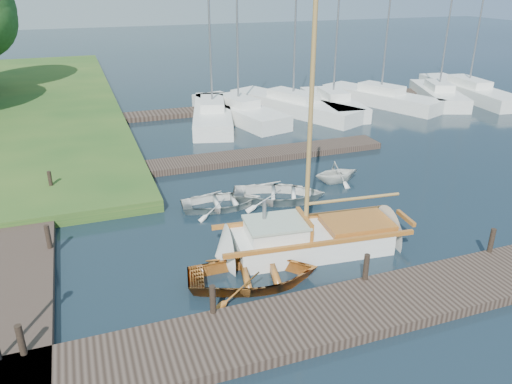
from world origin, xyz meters
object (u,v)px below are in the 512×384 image
object	(u,v)px
mooring_post_2	(366,267)
tender_d	(337,171)
tender_a	(222,200)
marina_boat_6	(438,94)
marina_boat_2	(238,110)
sailboat	(316,240)
dinghy	(254,271)
mooring_post_0	(21,340)
tender_c	(279,192)
mooring_post_5	(50,181)
mooring_post_1	(213,299)
marina_boat_3	(293,104)
mooring_post_3	(492,240)
marina_boat_1	(213,113)
mooring_post_4	(48,237)
marina_boat_5	(381,97)
marina_boat_7	(468,89)
marina_boat_4	(333,102)

from	to	relation	value
mooring_post_2	tender_d	distance (m)	8.06
tender_a	marina_boat_6	distance (m)	22.84
marina_boat_2	marina_boat_6	bearing A→B (deg)	-105.87
sailboat	dinghy	size ratio (longest dim) A/B	2.56
mooring_post_0	dinghy	bearing A→B (deg)	12.23
tender_c	mooring_post_5	bearing A→B (deg)	90.00
mooring_post_5	mooring_post_1	bearing A→B (deg)	-68.20
marina_boat_2	marina_boat_3	size ratio (longest dim) A/B	0.92
sailboat	marina_boat_6	world-z (taller)	marina_boat_6
mooring_post_3	marina_boat_2	distance (m)	19.05
mooring_post_2	mooring_post_5	size ratio (longest dim) A/B	1.00
marina_boat_1	mooring_post_4	bearing A→B (deg)	161.34
tender_d	marina_boat_6	xyz separation A→B (m)	(14.12, 11.02, 0.03)
marina_boat_2	mooring_post_5	bearing A→B (deg)	115.32
marina_boat_3	marina_boat_6	xyz separation A→B (m)	(10.99, -0.72, -0.01)
mooring_post_5	dinghy	size ratio (longest dim) A/B	0.21
mooring_post_4	mooring_post_5	xyz separation A→B (m)	(0.00, 5.00, 0.00)
mooring_post_5	marina_boat_6	xyz separation A→B (m)	(25.74, 8.45, -0.14)
mooring_post_4	marina_boat_2	distance (m)	17.70
tender_a	marina_boat_6	bearing A→B (deg)	-53.83
mooring_post_3	marina_boat_5	xyz separation A→B (m)	(8.37, 19.07, -0.14)
mooring_post_0	marina_boat_7	xyz separation A→B (m)	(29.26, 18.88, -0.13)
mooring_post_3	mooring_post_5	world-z (taller)	same
marina_boat_2	marina_boat_4	distance (m)	6.52
mooring_post_5	marina_boat_4	world-z (taller)	marina_boat_4
mooring_post_1	dinghy	bearing A→B (deg)	39.60
mooring_post_1	mooring_post_2	bearing A→B (deg)	0.00
tender_a	mooring_post_0	bearing A→B (deg)	139.86
dinghy	marina_boat_2	distance (m)	18.40
mooring_post_3	sailboat	bearing A→B (deg)	152.85
marina_boat_3	marina_boat_7	distance (m)	14.01
dinghy	marina_boat_3	distance (m)	20.05
mooring_post_0	mooring_post_2	world-z (taller)	same
mooring_post_4	sailboat	size ratio (longest dim) A/B	0.08
tender_d	marina_boat_6	size ratio (longest dim) A/B	0.22
mooring_post_4	marina_boat_4	bearing A→B (deg)	38.16
tender_c	marina_boat_6	distance (m)	20.96
mooring_post_0	tender_a	world-z (taller)	mooring_post_0
mooring_post_4	marina_boat_1	size ratio (longest dim) A/B	0.08
tender_a	tender_d	size ratio (longest dim) A/B	1.55
mooring_post_2	marina_boat_4	xyz separation A→B (m)	(8.93, 18.69, -0.13)
mooring_post_1	marina_boat_7	size ratio (longest dim) A/B	0.07
mooring_post_2	marina_boat_4	bearing A→B (deg)	64.48
mooring_post_4	tender_c	distance (m)	8.66
sailboat	dinghy	world-z (taller)	sailboat
marina_boat_6	marina_boat_1	bearing A→B (deg)	110.15
tender_a	marina_boat_4	world-z (taller)	marina_boat_4
tender_c	marina_boat_2	world-z (taller)	marina_boat_2
tender_a	marina_boat_4	size ratio (longest dim) A/B	0.30
mooring_post_3	tender_a	distance (m)	9.52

